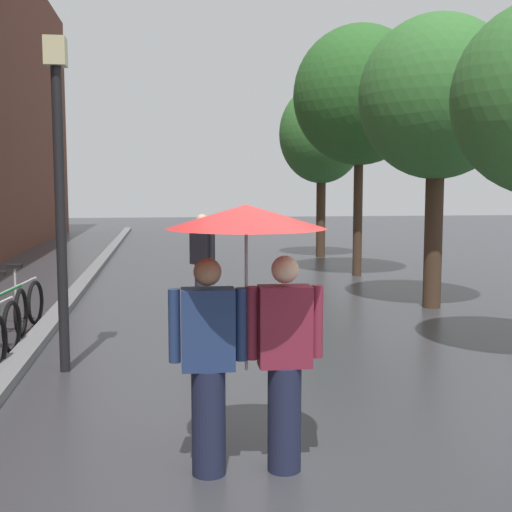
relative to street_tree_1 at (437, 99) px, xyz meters
The scene contains 9 objects.
ground_plane 8.17m from the street_tree_1, 117.26° to the right, with size 80.00×80.00×0.00m, color #38383D.
kerb_strip 8.27m from the street_tree_1, 151.71° to the left, with size 0.30×36.00×0.12m, color slate.
street_tree_1 is the anchor object (origin of this frame).
street_tree_2 4.30m from the street_tree_1, 91.95° to the left, with size 3.14×3.14×5.93m.
street_tree_3 8.50m from the street_tree_1, 90.37° to the left, with size 2.55×2.55×5.19m.
parked_bicycle_3 8.03m from the street_tree_1, behind, with size 1.16×0.83×0.96m.
couple_under_umbrella 7.96m from the street_tree_1, 122.83° to the right, with size 1.20×1.20×2.06m.
street_lamp_post 6.97m from the street_tree_1, 150.50° to the right, with size 0.24×0.24×3.86m.
pedestrian_walking_midground 4.99m from the street_tree_1, behind, with size 0.43×0.47×1.71m.
Camera 1 is at (-1.39, -4.85, 2.21)m, focal length 46.85 mm.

